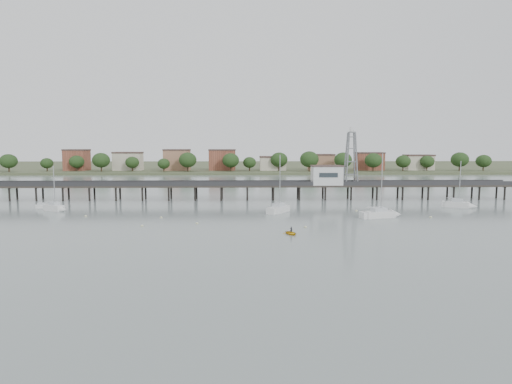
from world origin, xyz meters
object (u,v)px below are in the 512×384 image
sailboat_c (282,209)px  sailboat_b (57,208)px  lattice_tower (351,159)px  yellow_dinghy (291,234)px  white_tender (44,206)px  sailboat_e (462,205)px  pier (234,186)px  sailboat_d (385,214)px

sailboat_c → sailboat_b: size_ratio=1.26×
lattice_tower → yellow_dinghy: size_ratio=5.42×
lattice_tower → white_tender: 77.82m
sailboat_c → lattice_tower: bearing=-9.6°
lattice_tower → yellow_dinghy: 51.83m
sailboat_e → yellow_dinghy: bearing=-114.1°
pier → sailboat_e: sailboat_e is taller
pier → sailboat_d: size_ratio=10.97×
sailboat_c → yellow_dinghy: size_ratio=4.63×
pier → white_tender: bearing=-161.5°
sailboat_e → white_tender: sailboat_e is taller
sailboat_e → sailboat_b: sailboat_e is taller
white_tender → sailboat_c: bearing=-1.3°
sailboat_b → yellow_dinghy: size_ratio=3.67×
pier → sailboat_e: 56.45m
sailboat_b → sailboat_c: bearing=27.8°
pier → lattice_tower: bearing=0.0°
yellow_dinghy → white_tender: bearing=128.7°
sailboat_e → lattice_tower: bearing=175.4°
sailboat_b → white_tender: bearing=166.4°
sailboat_d → white_tender: (-75.47, 14.95, -0.21)m
pier → lattice_tower: (31.50, 0.00, 7.31)m
lattice_tower → pier: bearing=-180.0°
pier → yellow_dinghy: pier is taller
pier → sailboat_b: sailboat_b is taller
sailboat_c → sailboat_b: sailboat_c is taller
lattice_tower → white_tender: lattice_tower is taller
white_tender → sailboat_b: bearing=-37.9°
sailboat_e → yellow_dinghy: 52.61m
pier → white_tender: size_ratio=40.37×
lattice_tower → sailboat_b: lattice_tower is taller
sailboat_e → white_tender: bearing=-149.4°
sailboat_c → sailboat_b: bearing=122.0°
sailboat_e → yellow_dinghy: size_ratio=4.02×
sailboat_c → white_tender: size_ratio=3.56×
lattice_tower → white_tender: (-75.66, -14.76, -10.67)m
lattice_tower → sailboat_c: bearing=-133.7°
pier → yellow_dinghy: bearing=-77.1°
yellow_dinghy → sailboat_e: bearing=12.9°
sailboat_b → white_tender: sailboat_b is taller
sailboat_b → white_tender: size_ratio=2.83×
sailboat_c → white_tender: 55.58m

